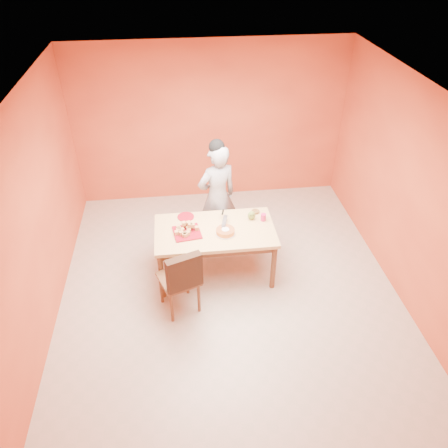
{
  "coord_description": "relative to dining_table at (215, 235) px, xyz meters",
  "views": [
    {
      "loc": [
        -0.58,
        -4.3,
        4.22
      ],
      "look_at": [
        -0.03,
        0.3,
        0.88
      ],
      "focal_mm": 35.0,
      "sensor_mm": 36.0,
      "label": 1
    }
  ],
  "objects": [
    {
      "name": "sponge_cake",
      "position": [
        0.13,
        -0.11,
        0.13
      ],
      "size": [
        0.3,
        0.3,
        0.06
      ],
      "primitive_type": "cylinder",
      "rotation": [
        0.0,
        0.0,
        0.22
      ],
      "color": "#EC943D",
      "rests_on": "white_cake_plate"
    },
    {
      "name": "dining_table",
      "position": [
        0.0,
        0.0,
        0.0
      ],
      "size": [
        1.6,
        0.9,
        0.76
      ],
      "color": "#E7B278",
      "rests_on": "floor"
    },
    {
      "name": "floor",
      "position": [
        0.15,
        -0.36,
        -0.67
      ],
      "size": [
        5.0,
        5.0,
        0.0
      ],
      "primitive_type": "plane",
      "color": "#B9B29E",
      "rests_on": "ground"
    },
    {
      "name": "wall_right",
      "position": [
        2.4,
        -0.36,
        0.68
      ],
      "size": [
        0.0,
        5.0,
        5.0
      ],
      "primitive_type": "plane",
      "rotation": [
        1.57,
        0.0,
        -1.57
      ],
      "color": "#DC5B32",
      "rests_on": "floor"
    },
    {
      "name": "pastry_pile",
      "position": [
        -0.37,
        -0.04,
        0.17
      ],
      "size": [
        0.31,
        0.31,
        0.1
      ],
      "primitive_type": null,
      "color": "tan",
      "rests_on": "pastry_platter"
    },
    {
      "name": "magenta_glass",
      "position": [
        0.68,
        0.13,
        0.15
      ],
      "size": [
        0.1,
        0.1,
        0.1
      ],
      "primitive_type": "cylinder",
      "rotation": [
        0.0,
        0.0,
        0.41
      ],
      "color": "#C51D5A",
      "rests_on": "dining_table"
    },
    {
      "name": "person",
      "position": [
        0.11,
        0.7,
        0.16
      ],
      "size": [
        0.7,
        0.58,
        1.65
      ],
      "primitive_type": "imported",
      "rotation": [
        0.0,
        0.0,
        3.49
      ],
      "color": "#99999B",
      "rests_on": "floor"
    },
    {
      "name": "white_cake_plate",
      "position": [
        0.13,
        -0.11,
        0.1
      ],
      "size": [
        0.35,
        0.35,
        0.01
      ],
      "primitive_type": "cylinder",
      "rotation": [
        0.0,
        0.0,
        0.39
      ],
      "color": "white",
      "rests_on": "dining_table"
    },
    {
      "name": "checker_tin",
      "position": [
        0.61,
        0.33,
        0.11
      ],
      "size": [
        0.13,
        0.13,
        0.03
      ],
      "primitive_type": "cylinder",
      "rotation": [
        0.0,
        0.0,
        -0.29
      ],
      "color": "#3D2510",
      "rests_on": "dining_table"
    },
    {
      "name": "pastry_platter",
      "position": [
        -0.37,
        -0.04,
        0.1
      ],
      "size": [
        0.39,
        0.39,
        0.02
      ],
      "primitive_type": "cube",
      "rotation": [
        0.0,
        0.0,
        0.14
      ],
      "color": "maroon",
      "rests_on": "dining_table"
    },
    {
      "name": "red_dinner_plate",
      "position": [
        -0.37,
        0.33,
        0.1
      ],
      "size": [
        0.28,
        0.28,
        0.01
      ],
      "primitive_type": "cylinder",
      "rotation": [
        0.0,
        0.0,
        0.26
      ],
      "color": "maroon",
      "rests_on": "dining_table"
    },
    {
      "name": "dining_chair",
      "position": [
        -0.52,
        -0.63,
        -0.15
      ],
      "size": [
        0.6,
        0.67,
        1.0
      ],
      "rotation": [
        0.0,
        0.0,
        0.36
      ],
      "color": "brown",
      "rests_on": "floor"
    },
    {
      "name": "wall_left",
      "position": [
        -2.1,
        -0.36,
        0.68
      ],
      "size": [
        0.0,
        5.0,
        5.0
      ],
      "primitive_type": "plane",
      "rotation": [
        1.57,
        0.0,
        1.57
      ],
      "color": "#DC5B32",
      "rests_on": "floor"
    },
    {
      "name": "cake_server",
      "position": [
        0.14,
        0.07,
        0.17
      ],
      "size": [
        0.12,
        0.29,
        0.01
      ],
      "primitive_type": "cube",
      "rotation": [
        0.0,
        0.0,
        -0.24
      ],
      "color": "silver",
      "rests_on": "sponge_cake"
    },
    {
      "name": "egg_ornament",
      "position": [
        0.52,
        0.17,
        0.16
      ],
      "size": [
        0.11,
        0.09,
        0.13
      ],
      "primitive_type": "ellipsoid",
      "rotation": [
        0.0,
        0.0,
        0.02
      ],
      "color": "olive",
      "rests_on": "dining_table"
    },
    {
      "name": "ceiling",
      "position": [
        0.15,
        -0.36,
        2.03
      ],
      "size": [
        5.0,
        5.0,
        0.0
      ],
      "primitive_type": "plane",
      "rotation": [
        3.14,
        0.0,
        0.0
      ],
      "color": "white",
      "rests_on": "wall_back"
    },
    {
      "name": "wall_back",
      "position": [
        0.15,
        2.14,
        0.68
      ],
      "size": [
        4.5,
        0.0,
        4.5
      ],
      "primitive_type": "plane",
      "rotation": [
        1.57,
        0.0,
        0.0
      ],
      "color": "#DC5B32",
      "rests_on": "floor"
    }
  ]
}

